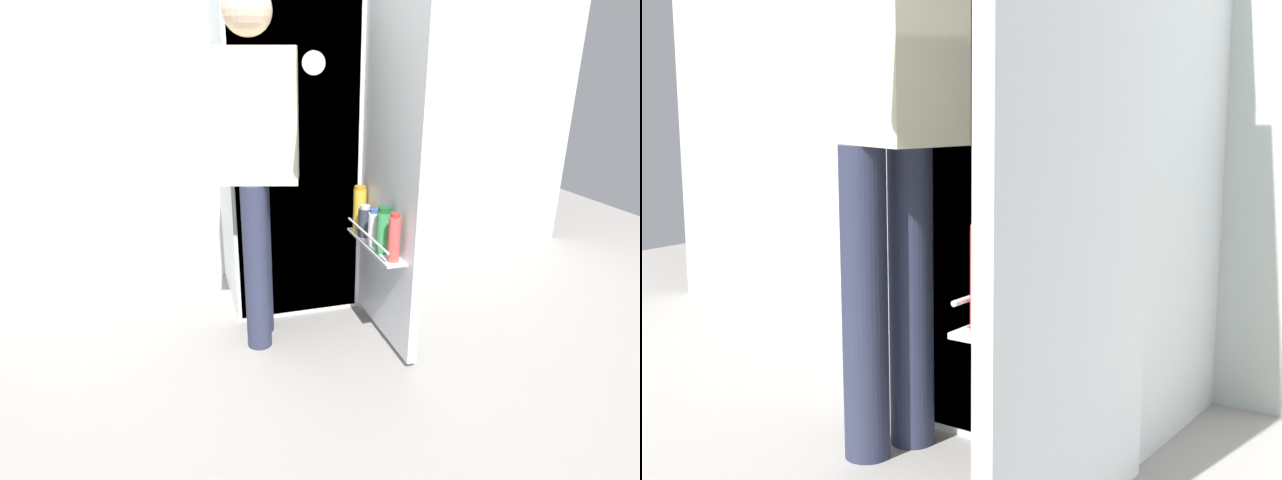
% 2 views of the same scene
% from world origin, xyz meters
% --- Properties ---
extents(kitchen_wall, '(4.40, 0.10, 2.45)m').
position_xyz_m(kitchen_wall, '(0.00, 0.96, 1.22)').
color(kitchen_wall, beige).
rests_on(kitchen_wall, ground_plane).
extents(refrigerator, '(0.73, 1.32, 1.71)m').
position_xyz_m(refrigerator, '(0.02, 0.53, 0.85)').
color(refrigerator, silver).
rests_on(refrigerator, ground_plane).
extents(person, '(0.55, 0.78, 1.65)m').
position_xyz_m(person, '(-0.24, 0.07, 0.99)').
color(person, '#2D334C').
rests_on(person, ground_plane).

